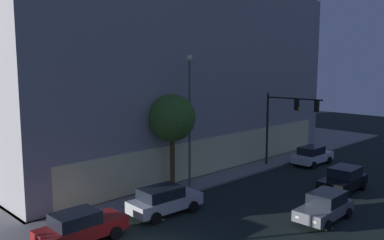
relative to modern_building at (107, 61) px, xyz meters
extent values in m
cube|color=#4C4C51|center=(0.00, 0.04, -9.08)|extent=(31.81, 32.39, 0.15)
cube|color=#F5F1AB|center=(0.00, -15.75, -7.57)|extent=(28.27, 0.60, 2.87)
cube|color=#959395|center=(0.00, 0.04, -1.45)|extent=(31.41, 31.99, 15.11)
cylinder|color=black|center=(4.89, -17.35, -5.89)|extent=(0.18, 0.18, 6.24)
cylinder|color=black|center=(5.07, -19.80, -3.10)|extent=(0.49, 4.91, 0.12)
cube|color=black|center=(5.09, -20.05, -3.60)|extent=(0.34, 0.34, 0.90)
sphere|color=yellow|center=(5.11, -20.23, -3.88)|extent=(0.18, 0.18, 0.18)
cube|color=black|center=(5.22, -21.76, -3.60)|extent=(0.34, 0.34, 0.90)
sphere|color=green|center=(5.24, -21.94, -3.32)|extent=(0.18, 0.18, 0.18)
cylinder|color=#535353|center=(-4.47, -17.36, -4.51)|extent=(0.16, 0.16, 8.98)
sphere|color=#F9EFC6|center=(-4.47, -17.36, 0.13)|extent=(0.44, 0.44, 0.44)
cylinder|color=brown|center=(-5.57, -16.76, -7.16)|extent=(0.34, 0.34, 3.70)
sphere|color=#3C6924|center=(-5.57, -16.76, -4.00)|extent=(3.28, 3.28, 3.28)
cube|color=maroon|center=(-14.59, -20.10, -8.47)|extent=(4.51, 1.86, 0.69)
cube|color=black|center=(-14.92, -20.11, -7.81)|extent=(2.22, 1.64, 0.64)
cube|color=#F9F4CC|center=(-12.40, -19.53, -8.47)|extent=(0.12, 0.20, 0.12)
cube|color=#F9F4CC|center=(-12.38, -20.60, -8.47)|extent=(0.12, 0.20, 0.12)
cylinder|color=black|center=(-13.21, -19.19, -8.82)|extent=(0.68, 0.25, 0.68)
cylinder|color=black|center=(-13.18, -20.97, -8.82)|extent=(0.68, 0.25, 0.68)
cylinder|color=black|center=(-15.99, -19.23, -8.82)|extent=(0.68, 0.25, 0.68)
cube|color=#B7BABF|center=(-9.01, -20.01, -8.46)|extent=(4.59, 2.01, 0.69)
cube|color=black|center=(-9.35, -19.99, -7.79)|extent=(2.53, 1.74, 0.64)
cube|color=#F9F4CC|center=(-6.78, -19.56, -8.46)|extent=(0.13, 0.21, 0.12)
cube|color=#F9F4CC|center=(-6.83, -20.65, -8.46)|extent=(0.13, 0.21, 0.12)
cylinder|color=black|center=(-7.57, -19.16, -8.81)|extent=(0.71, 0.27, 0.70)
cylinder|color=black|center=(-7.66, -20.97, -8.81)|extent=(0.71, 0.27, 0.70)
cylinder|color=black|center=(-10.37, -19.04, -8.81)|extent=(0.71, 0.27, 0.70)
cylinder|color=black|center=(-10.45, -20.85, -8.81)|extent=(0.71, 0.27, 0.70)
cube|color=slate|center=(-3.16, -27.09, -8.54)|extent=(4.21, 1.82, 0.61)
cube|color=black|center=(-2.85, -27.09, -7.90)|extent=(2.21, 1.60, 0.67)
cube|color=#F9F4CC|center=(-5.19, -27.66, -8.54)|extent=(0.12, 0.20, 0.12)
cube|color=#F9F4CC|center=(-5.21, -26.63, -8.54)|extent=(0.12, 0.20, 0.12)
cylinder|color=black|center=(-4.44, -27.98, -8.85)|extent=(0.62, 0.25, 0.61)
cylinder|color=black|center=(-4.48, -26.27, -8.85)|extent=(0.62, 0.25, 0.61)
cylinder|color=black|center=(-1.85, -27.92, -8.85)|extent=(0.62, 0.25, 0.61)
cylinder|color=black|center=(-1.89, -26.20, -8.85)|extent=(0.62, 0.25, 0.61)
cube|color=black|center=(2.70, -25.38, -8.49)|extent=(4.36, 2.03, 0.69)
cube|color=black|center=(3.03, -25.37, -7.80)|extent=(2.27, 1.76, 0.68)
cube|color=#F9F4CC|center=(0.63, -26.02, -8.49)|extent=(0.13, 0.20, 0.12)
cube|color=#F9F4CC|center=(0.59, -24.90, -8.49)|extent=(0.13, 0.20, 0.12)
cylinder|color=black|center=(1.41, -26.36, -8.83)|extent=(0.65, 0.26, 0.65)
cylinder|color=black|center=(1.34, -24.50, -8.83)|extent=(0.65, 0.26, 0.65)
cylinder|color=black|center=(4.07, -26.26, -8.83)|extent=(0.65, 0.26, 0.65)
cylinder|color=black|center=(4.00, -24.40, -8.83)|extent=(0.65, 0.26, 0.65)
cube|color=silver|center=(8.24, -19.95, -8.50)|extent=(4.32, 1.81, 0.67)
cube|color=black|center=(7.92, -19.94, -7.84)|extent=(2.26, 1.59, 0.66)
cube|color=#F9F4CC|center=(10.35, -19.47, -8.50)|extent=(0.12, 0.20, 0.12)
cube|color=#F9F4CC|center=(10.33, -20.50, -8.50)|extent=(0.12, 0.20, 0.12)
cylinder|color=black|center=(9.59, -19.11, -8.84)|extent=(0.64, 0.25, 0.64)
cylinder|color=black|center=(9.55, -20.83, -8.84)|extent=(0.64, 0.25, 0.64)
cylinder|color=black|center=(6.93, -19.06, -8.84)|extent=(0.64, 0.25, 0.64)
cylinder|color=black|center=(6.90, -20.78, -8.84)|extent=(0.64, 0.25, 0.64)
camera|label=1|loc=(-24.22, -37.92, -0.24)|focal=38.28mm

